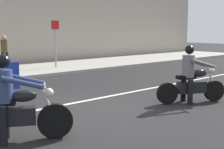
# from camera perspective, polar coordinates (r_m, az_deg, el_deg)

# --- Properties ---
(ground_plane) EXTENTS (80.00, 80.00, 0.00)m
(ground_plane) POSITION_cam_1_polar(r_m,az_deg,el_deg) (8.01, -3.98, -6.56)
(ground_plane) COLOR black
(lane_marking_stripe) EXTENTS (18.00, 0.14, 0.01)m
(lane_marking_stripe) POSITION_cam_1_polar(r_m,az_deg,el_deg) (8.95, -5.49, -4.98)
(lane_marking_stripe) COLOR silver
(lane_marking_stripe) RESTS_ON ground_plane
(motorcycle_with_rider_gray) EXTENTS (1.90, 1.11, 1.63)m
(motorcycle_with_rider_gray) POSITION_cam_1_polar(r_m,az_deg,el_deg) (8.93, 14.50, -0.91)
(motorcycle_with_rider_gray) COLOR black
(motorcycle_with_rider_gray) RESTS_ON ground_plane
(motorcycle_with_rider_denim_blue) EXTENTS (2.02, 1.20, 1.62)m
(motorcycle_with_rider_denim_blue) POSITION_cam_1_polar(r_m,az_deg,el_deg) (5.92, -18.35, -5.72)
(motorcycle_with_rider_denim_blue) COLOR black
(motorcycle_with_rider_denim_blue) RESTS_ON ground_plane
(street_sign_post) EXTENTS (0.44, 0.08, 2.42)m
(street_sign_post) POSITION_cam_1_polar(r_m,az_deg,el_deg) (16.08, -10.51, 6.56)
(street_sign_post) COLOR gray
(street_sign_post) RESTS_ON sidewalk_slab
(pedestrian_bystander) EXTENTS (0.34, 0.34, 1.67)m
(pedestrian_bystander) POSITION_cam_1_polar(r_m,az_deg,el_deg) (15.64, -19.34, 4.36)
(pedestrian_bystander) COLOR black
(pedestrian_bystander) RESTS_ON sidewalk_slab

